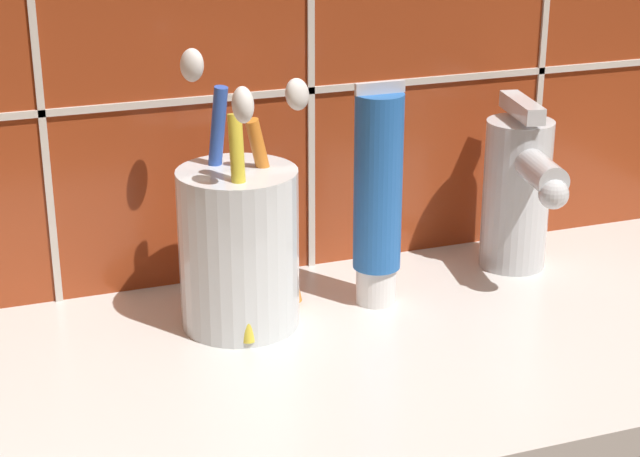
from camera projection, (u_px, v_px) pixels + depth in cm
name	position (u px, v px, depth cm)	size (l,w,h in cm)	color
sink_counter	(355.00, 361.00, 69.15)	(75.68, 28.78, 2.00)	silver
tile_wall_backsplash	(282.00, 21.00, 75.00)	(85.68, 1.72, 41.16)	#933819
toothbrush_cup	(239.00, 244.00, 70.21)	(9.79, 9.14, 18.33)	silver
toothpaste_tube	(378.00, 196.00, 72.58)	(3.48, 3.31, 15.79)	white
sink_faucet	(519.00, 189.00, 78.97)	(4.99, 11.05, 12.91)	silver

